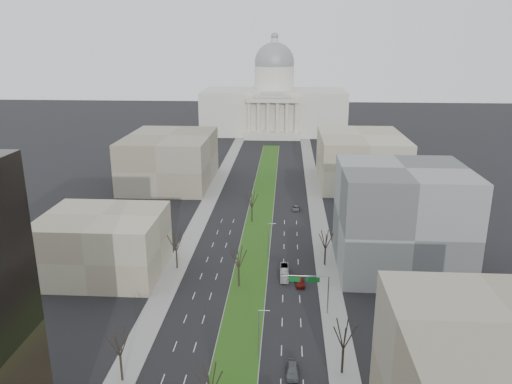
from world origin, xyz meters
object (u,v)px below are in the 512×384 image
at_px(car_grey_near, 292,370).
at_px(car_red, 300,282).
at_px(car_grey_far, 296,208).
at_px(box_van, 284,273).

distance_m(car_grey_near, car_red, 30.51).
bearing_deg(car_grey_near, car_grey_far, 89.96).
bearing_deg(car_red, car_grey_near, -98.53).
distance_m(car_red, box_van, 4.99).
relative_size(car_grey_near, car_grey_far, 1.12).
bearing_deg(box_van, car_grey_near, -87.91).
bearing_deg(car_red, car_grey_far, 85.10).
bearing_deg(car_red, box_van, 128.04).
distance_m(car_grey_near, box_van, 34.12).
height_order(car_grey_near, car_grey_far, car_grey_near).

